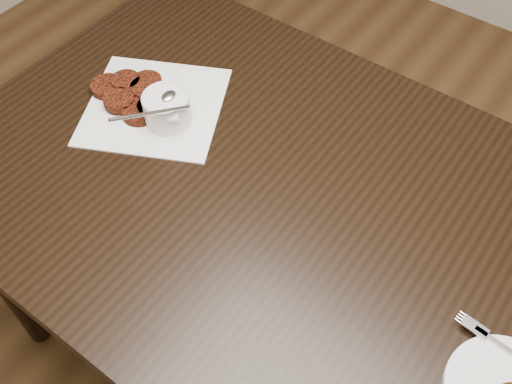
% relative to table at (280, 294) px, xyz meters
% --- Properties ---
extents(table, '(1.36, 0.87, 0.75)m').
position_rel_table_xyz_m(table, '(0.00, 0.00, 0.00)').
color(table, black).
rests_on(table, floor).
extents(napkin, '(0.37, 0.37, 0.00)m').
position_rel_table_xyz_m(napkin, '(-0.36, 0.03, 0.38)').
color(napkin, white).
rests_on(napkin, table).
extents(sauce_ramekin, '(0.15, 0.15, 0.13)m').
position_rel_table_xyz_m(sauce_ramekin, '(-0.31, 0.02, 0.44)').
color(sauce_ramekin, silver).
rests_on(sauce_ramekin, napkin).
extents(patty_cluster, '(0.26, 0.26, 0.02)m').
position_rel_table_xyz_m(patty_cluster, '(-0.42, 0.04, 0.39)').
color(patty_cluster, '#5C1E0C').
rests_on(patty_cluster, napkin).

